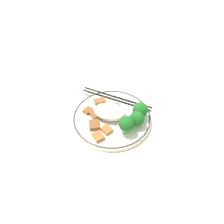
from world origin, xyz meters
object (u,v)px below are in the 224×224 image
(broccoli_back_center, at_px, (137,119))
(broccoli_back_right, at_px, (140,110))
(chopsticks, at_px, (116,99))
(plate, at_px, (112,118))
(broccoli_back_left, at_px, (127,124))

(broccoli_back_center, relative_size, broccoli_back_right, 0.93)
(broccoli_back_center, height_order, chopsticks, broccoli_back_center)
(plate, xyz_separation_m, broccoli_back_center, (-0.08, 0.01, 0.03))
(broccoli_back_center, height_order, broccoli_back_right, broccoli_back_right)
(plate, relative_size, broccoli_back_left, 4.25)
(broccoli_back_left, height_order, broccoli_back_center, broccoli_back_left)
(plate, distance_m, broccoli_back_center, 0.08)
(plate, xyz_separation_m, broccoli_back_right, (-0.08, -0.02, 0.03))
(broccoli_back_left, relative_size, broccoli_back_center, 1.15)
(plate, relative_size, broccoli_back_center, 4.87)
(broccoli_back_right, bearing_deg, plate, 15.16)
(broccoli_back_right, relative_size, chopsticks, 0.22)
(plate, distance_m, chopsticks, 0.08)
(plate, bearing_deg, broccoli_back_left, 140.80)
(chopsticks, bearing_deg, broccoli_back_right, 147.50)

